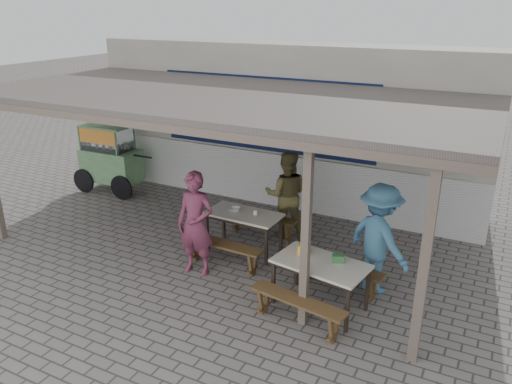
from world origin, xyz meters
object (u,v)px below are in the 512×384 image
object	(u,v)px
bench_right_street	(298,306)
donation_box	(338,258)
patron_street_side	(196,224)
bench_left_street	(223,249)
vendor_cart	(110,156)
condiment_jar	(255,212)
table_right	(321,267)
bench_right_wall	(339,270)
tissue_box	(303,249)
condiment_bowl	(235,209)
bench_left_wall	(262,220)
table_left	(244,217)
patron_right_table	(379,239)
patron_wall_side	(286,195)

from	to	relation	value
bench_right_street	donation_box	size ratio (longest dim) A/B	8.74
patron_street_side	bench_left_street	bearing A→B (deg)	42.85
bench_left_street	vendor_cart	bearing A→B (deg)	156.48
donation_box	condiment_jar	xyz separation A→B (m)	(-1.87, 1.01, -0.02)
table_right	bench_right_wall	world-z (taller)	table_right
bench_right_wall	tissue_box	xyz separation A→B (m)	(-0.44, -0.47, 0.49)
patron_street_side	condiment_bowl	bearing A→B (deg)	78.34
bench_left_street	tissue_box	bearing A→B (deg)	-7.73
table_right	vendor_cart	distance (m)	6.69
bench_right_wall	bench_left_wall	bearing A→B (deg)	158.10
table_left	bench_left_street	size ratio (longest dim) A/B	0.94
condiment_bowl	table_left	bearing A→B (deg)	-15.42
patron_right_table	condiment_bowl	world-z (taller)	patron_right_table
bench_right_wall	donation_box	xyz separation A→B (m)	(0.12, -0.48, 0.47)
bench_right_street	bench_right_wall	world-z (taller)	same
condiment_jar	condiment_bowl	bearing A→B (deg)	178.55
bench_right_street	vendor_cart	size ratio (longest dim) A/B	0.72
bench_left_wall	patron_street_side	bearing A→B (deg)	-99.73
patron_street_side	condiment_jar	distance (m)	1.22
condiment_jar	donation_box	bearing A→B (deg)	-28.35
condiment_jar	patron_wall_side	bearing A→B (deg)	77.32
tissue_box	condiment_bowl	distance (m)	2.01
bench_right_wall	condiment_bowl	distance (m)	2.29
vendor_cart	condiment_bowl	world-z (taller)	vendor_cart
bench_right_wall	bench_left_street	bearing A→B (deg)	-164.61
table_right	bench_right_street	world-z (taller)	table_right
patron_right_table	tissue_box	bearing A→B (deg)	68.72
bench_left_street	bench_left_wall	bearing A→B (deg)	90.00
table_right	patron_street_side	world-z (taller)	patron_street_side
table_right	patron_street_side	distance (m)	2.21
bench_left_wall	patron_street_side	world-z (taller)	patron_street_side
table_left	bench_right_wall	size ratio (longest dim) A/B	0.93
table_left	patron_wall_side	size ratio (longest dim) A/B	0.80
bench_right_wall	condiment_jar	bearing A→B (deg)	172.50
table_right	donation_box	xyz separation A→B (m)	(0.21, 0.13, 0.13)
patron_wall_side	condiment_jar	bearing A→B (deg)	55.92
patron_right_table	condiment_bowl	bearing A→B (deg)	25.75
bench_left_street	vendor_cart	world-z (taller)	vendor_cart
vendor_cart	bench_left_street	bearing A→B (deg)	-27.07
donation_box	condiment_bowl	bearing A→B (deg)	156.01
table_right	tissue_box	size ratio (longest dim) A/B	10.05
patron_right_table	condiment_jar	size ratio (longest dim) A/B	22.03
bench_right_wall	tissue_box	distance (m)	0.81
table_left	donation_box	world-z (taller)	donation_box
table_right	patron_street_side	xyz separation A→B (m)	(-2.20, 0.05, 0.22)
patron_street_side	table_left	bearing A→B (deg)	67.13
table_left	vendor_cart	world-z (taller)	vendor_cart
bench_left_wall	bench_right_street	bearing A→B (deg)	-52.24
vendor_cart	tissue_box	xyz separation A→B (m)	(5.89, -2.28, -0.06)
table_right	condiment_bowl	distance (m)	2.38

